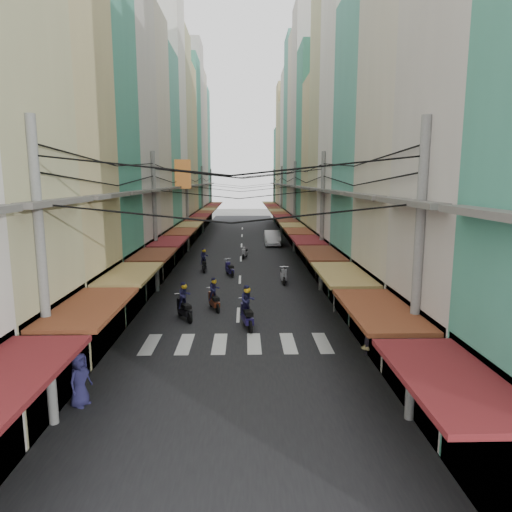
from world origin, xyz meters
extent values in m
plane|color=slate|center=(0.00, 0.00, 0.00)|extent=(160.00, 160.00, 0.00)
cube|color=black|center=(0.00, 20.00, 0.01)|extent=(10.00, 80.00, 0.02)
cube|color=gray|center=(-6.50, 20.00, 0.03)|extent=(3.00, 80.00, 0.06)
cube|color=gray|center=(6.50, 20.00, 0.03)|extent=(3.00, 80.00, 0.06)
cube|color=silver|center=(-3.50, -6.00, 0.03)|extent=(0.55, 2.40, 0.01)
cube|color=silver|center=(-2.10, -6.00, 0.03)|extent=(0.55, 2.40, 0.01)
cube|color=silver|center=(-0.70, -6.00, 0.03)|extent=(0.55, 2.40, 0.01)
cube|color=silver|center=(0.70, -6.00, 0.03)|extent=(0.55, 2.40, 0.01)
cube|color=silver|center=(2.10, -6.00, 0.03)|extent=(0.55, 2.40, 0.01)
cube|color=silver|center=(3.50, -6.00, 0.03)|extent=(0.55, 2.40, 0.01)
cube|color=maroon|center=(-4.10, -15.67, 3.00)|extent=(1.80, 4.29, 0.12)
cube|color=black|center=(-5.60, -10.98, 1.60)|extent=(1.20, 4.53, 3.20)
cube|color=brown|center=(-4.10, -10.98, 3.00)|extent=(1.80, 4.34, 0.12)
cube|color=#595651|center=(-4.75, -10.98, 6.00)|extent=(0.50, 4.24, 0.15)
cube|color=tan|center=(-8.00, -6.27, 7.90)|extent=(6.00, 4.70, 15.81)
cube|color=black|center=(-5.60, -6.27, 1.60)|extent=(1.20, 4.52, 3.20)
cube|color=olive|center=(-4.10, -6.27, 3.00)|extent=(1.80, 4.33, 0.12)
cube|color=#595651|center=(-4.75, -6.27, 6.00)|extent=(0.50, 4.23, 0.15)
cube|color=#408D75|center=(-8.00, -1.76, 9.62)|extent=(6.00, 4.30, 19.25)
cube|color=black|center=(-5.60, -1.76, 1.60)|extent=(1.20, 4.13, 3.20)
cube|color=#5C2C1A|center=(-4.10, -1.76, 3.00)|extent=(1.80, 3.96, 0.12)
cube|color=#595651|center=(-4.75, -1.76, 6.00)|extent=(0.50, 3.87, 0.15)
cube|color=#B9B2A9|center=(-8.00, 2.96, 10.47)|extent=(6.00, 5.14, 20.93)
cube|color=black|center=(-5.60, 2.96, 1.60)|extent=(1.20, 4.94, 3.20)
cube|color=maroon|center=(-4.10, 2.96, 3.00)|extent=(1.80, 4.73, 0.12)
cube|color=#595651|center=(-4.75, 2.96, 6.00)|extent=(0.50, 4.63, 0.15)
cube|color=beige|center=(-8.00, 8.00, 8.72)|extent=(6.00, 4.95, 17.43)
cube|color=black|center=(-5.60, 8.00, 1.60)|extent=(1.20, 4.75, 3.20)
cube|color=brown|center=(-4.10, 8.00, 3.00)|extent=(1.80, 4.56, 0.12)
cube|color=#595651|center=(-4.75, 8.00, 6.00)|extent=(0.50, 4.46, 0.15)
cube|color=#529F8D|center=(-8.00, 12.98, 8.16)|extent=(6.00, 4.99, 16.32)
cube|color=black|center=(-5.60, 12.98, 1.60)|extent=(1.20, 4.80, 3.20)
cube|color=olive|center=(-4.10, 12.98, 3.00)|extent=(1.80, 4.60, 0.12)
cube|color=#595651|center=(-4.75, 12.98, 6.00)|extent=(0.50, 4.50, 0.15)
cube|color=silver|center=(-8.00, 17.80, 11.44)|extent=(6.00, 4.65, 22.87)
cube|color=black|center=(-5.60, 17.80, 1.60)|extent=(1.20, 4.46, 3.20)
cube|color=#5C2C1A|center=(-4.10, 17.80, 3.00)|extent=(1.80, 4.27, 0.12)
cube|color=#595651|center=(-4.75, 17.80, 6.00)|extent=(0.50, 4.18, 0.15)
cube|color=tan|center=(-8.00, 22.57, 10.29)|extent=(6.00, 4.89, 20.58)
cube|color=black|center=(-5.60, 22.57, 1.60)|extent=(1.20, 4.70, 3.20)
cube|color=maroon|center=(-4.10, 22.57, 3.00)|extent=(1.80, 4.50, 0.12)
cube|color=#595651|center=(-4.75, 22.57, 6.00)|extent=(0.50, 4.40, 0.15)
cube|color=tan|center=(-8.00, 27.27, 9.22)|extent=(6.00, 4.52, 18.44)
cube|color=black|center=(-5.60, 27.27, 1.60)|extent=(1.20, 4.34, 3.20)
cube|color=brown|center=(-4.10, 27.27, 3.00)|extent=(1.80, 4.16, 0.12)
cube|color=#595651|center=(-4.75, 27.27, 6.00)|extent=(0.50, 4.07, 0.15)
cube|color=#408D75|center=(-8.00, 32.13, 10.31)|extent=(6.00, 5.20, 20.63)
cube|color=black|center=(-5.60, 32.13, 1.60)|extent=(1.20, 4.99, 3.20)
cube|color=olive|center=(-4.10, 32.13, 3.00)|extent=(1.80, 4.78, 0.12)
cube|color=#595651|center=(-4.75, 32.13, 6.00)|extent=(0.50, 4.68, 0.15)
cube|color=#B9B2A9|center=(-8.00, 37.20, 11.85)|extent=(6.00, 4.94, 23.70)
cube|color=black|center=(-5.60, 37.20, 1.60)|extent=(1.20, 4.74, 3.20)
cube|color=#5C2C1A|center=(-4.10, 37.20, 3.00)|extent=(1.80, 4.55, 0.12)
cube|color=#595651|center=(-4.75, 37.20, 6.00)|extent=(0.50, 4.45, 0.15)
cube|color=beige|center=(-8.00, 42.14, 10.56)|extent=(6.00, 4.96, 21.12)
cube|color=black|center=(-5.60, 42.14, 1.60)|extent=(1.20, 4.76, 3.20)
cube|color=maroon|center=(-4.10, 42.14, 3.00)|extent=(1.80, 4.56, 0.12)
cube|color=#595651|center=(-4.75, 42.14, 6.00)|extent=(0.50, 4.46, 0.15)
cube|color=#529F8D|center=(-8.00, 47.14, 9.95)|extent=(6.00, 5.04, 19.90)
cube|color=black|center=(-5.60, 47.14, 1.60)|extent=(1.20, 4.84, 3.20)
cube|color=brown|center=(-4.10, 47.14, 3.00)|extent=(1.80, 4.64, 0.12)
cube|color=#595651|center=(-4.75, 47.14, 6.00)|extent=(0.50, 4.54, 0.15)
cube|color=#573114|center=(-4.40, 12.00, 7.00)|extent=(1.20, 0.40, 2.20)
cube|color=maroon|center=(4.10, -15.88, 3.00)|extent=(1.80, 3.90, 0.12)
cube|color=#595651|center=(4.75, -15.88, 6.00)|extent=(0.50, 3.81, 0.15)
cube|color=black|center=(5.60, -11.40, 1.60)|extent=(1.20, 4.54, 3.20)
cube|color=brown|center=(4.10, -11.40, 3.00)|extent=(1.80, 4.35, 0.12)
cube|color=#595651|center=(4.75, -11.40, 6.00)|extent=(0.50, 4.25, 0.15)
cube|color=beige|center=(8.00, -6.55, 11.19)|extent=(6.00, 4.97, 22.38)
cube|color=black|center=(5.60, -6.55, 1.60)|extent=(1.20, 4.78, 3.20)
cube|color=olive|center=(4.10, -6.55, 3.00)|extent=(1.80, 4.58, 0.12)
cube|color=#595651|center=(4.75, -6.55, 6.00)|extent=(0.50, 4.48, 0.15)
cube|color=#529F8D|center=(8.00, -1.55, 7.54)|extent=(6.00, 5.03, 15.08)
cube|color=black|center=(5.60, -1.55, 1.60)|extent=(1.20, 4.83, 3.20)
cube|color=#5C2C1A|center=(4.10, -1.55, 3.00)|extent=(1.80, 4.63, 0.12)
cube|color=#595651|center=(4.75, -1.55, 6.00)|extent=(0.50, 4.53, 0.15)
cube|color=silver|center=(8.00, 3.36, 10.83)|extent=(6.00, 4.79, 21.66)
cube|color=black|center=(5.60, 3.36, 1.60)|extent=(1.20, 4.60, 3.20)
cube|color=maroon|center=(4.10, 3.36, 3.00)|extent=(1.80, 4.41, 0.12)
cube|color=#595651|center=(4.75, 3.36, 6.00)|extent=(0.50, 4.31, 0.15)
cube|color=tan|center=(8.00, 8.02, 10.37)|extent=(6.00, 4.52, 20.74)
cube|color=black|center=(5.60, 8.02, 1.60)|extent=(1.20, 4.34, 3.20)
cube|color=brown|center=(4.10, 8.02, 3.00)|extent=(1.80, 4.16, 0.12)
cube|color=#595651|center=(4.75, 8.02, 6.00)|extent=(0.50, 4.07, 0.15)
cube|color=tan|center=(8.00, 12.34, 7.06)|extent=(6.00, 4.12, 14.13)
cube|color=black|center=(5.60, 12.34, 1.60)|extent=(1.20, 3.96, 3.20)
cube|color=olive|center=(4.10, 12.34, 3.00)|extent=(1.80, 3.79, 0.12)
cube|color=#595651|center=(4.75, 12.34, 6.00)|extent=(0.50, 3.71, 0.15)
cube|color=#408D75|center=(8.00, 16.61, 8.84)|extent=(6.00, 4.40, 17.68)
cube|color=black|center=(5.60, 16.61, 1.60)|extent=(1.20, 4.23, 3.20)
cube|color=#5C2C1A|center=(4.10, 16.61, 3.00)|extent=(1.80, 4.05, 0.12)
cube|color=#595651|center=(4.75, 16.61, 6.00)|extent=(0.50, 3.96, 0.15)
cube|color=#B9B2A9|center=(8.00, 21.13, 11.30)|extent=(6.00, 4.64, 22.59)
cube|color=black|center=(5.60, 21.13, 1.60)|extent=(1.20, 4.45, 3.20)
cube|color=maroon|center=(4.10, 21.13, 3.00)|extent=(1.80, 4.26, 0.12)
cube|color=#595651|center=(4.75, 21.13, 6.00)|extent=(0.50, 4.17, 0.15)
cube|color=beige|center=(8.00, 25.45, 10.63)|extent=(6.00, 4.00, 21.25)
cube|color=black|center=(5.60, 25.45, 1.60)|extent=(1.20, 3.84, 3.20)
cube|color=brown|center=(4.10, 25.45, 3.00)|extent=(1.80, 3.68, 0.12)
cube|color=#595651|center=(4.75, 25.45, 6.00)|extent=(0.50, 3.60, 0.15)
cube|color=#529F8D|center=(8.00, 29.95, 11.16)|extent=(6.00, 5.01, 22.33)
cube|color=black|center=(5.60, 29.95, 1.60)|extent=(1.20, 4.81, 3.20)
cube|color=olive|center=(4.10, 29.95, 3.00)|extent=(1.80, 4.61, 0.12)
cube|color=#595651|center=(4.75, 29.95, 6.00)|extent=(0.50, 4.51, 0.15)
cube|color=silver|center=(8.00, 34.96, 9.86)|extent=(6.00, 5.00, 19.71)
cube|color=black|center=(5.60, 34.96, 1.60)|extent=(1.20, 4.80, 3.20)
cube|color=#5C2C1A|center=(4.10, 34.96, 3.00)|extent=(1.80, 4.60, 0.12)
cube|color=#595651|center=(4.75, 34.96, 6.00)|extent=(0.50, 4.50, 0.15)
cube|color=tan|center=(8.00, 39.61, 8.43)|extent=(6.00, 4.32, 16.86)
cube|color=black|center=(5.60, 39.61, 1.60)|extent=(1.20, 4.15, 3.20)
cube|color=maroon|center=(4.10, 39.61, 3.00)|extent=(1.80, 3.97, 0.12)
cube|color=#595651|center=(4.75, 39.61, 6.00)|extent=(0.50, 3.89, 0.15)
cube|color=tan|center=(8.00, 43.94, 9.98)|extent=(6.00, 4.33, 19.96)
cube|color=black|center=(5.60, 43.94, 1.60)|extent=(1.20, 4.16, 3.20)
cube|color=brown|center=(4.10, 43.94, 3.00)|extent=(1.80, 3.99, 0.12)
cube|color=#595651|center=(4.75, 43.94, 6.00)|extent=(0.50, 3.90, 0.15)
cube|color=#408D75|center=(8.00, 48.54, 7.17)|extent=(6.00, 4.88, 14.34)
cube|color=black|center=(5.60, 48.54, 1.60)|extent=(1.20, 4.68, 3.20)
cube|color=olive|center=(4.10, 48.54, 3.00)|extent=(1.80, 4.49, 0.12)
cube|color=#595651|center=(4.75, 48.54, 6.00)|extent=(0.50, 4.39, 0.15)
cylinder|color=gray|center=(-4.90, -12.00, 4.10)|extent=(0.26, 0.26, 8.20)
cylinder|color=gray|center=(4.90, -12.00, 4.10)|extent=(0.26, 0.26, 8.20)
cylinder|color=gray|center=(-4.90, 3.00, 4.10)|extent=(0.26, 0.26, 8.20)
cylinder|color=gray|center=(4.90, 3.00, 4.10)|extent=(0.26, 0.26, 8.20)
cylinder|color=gray|center=(-4.90, 18.00, 4.10)|extent=(0.26, 0.26, 8.20)
cylinder|color=gray|center=(4.90, 18.00, 4.10)|extent=(0.26, 0.26, 8.20)
cylinder|color=gray|center=(-4.90, 33.00, 4.10)|extent=(0.26, 0.26, 8.20)
cylinder|color=gray|center=(4.90, 33.00, 4.10)|extent=(0.26, 0.26, 8.20)
cylinder|color=gray|center=(-4.90, 48.00, 4.10)|extent=(0.26, 0.26, 8.20)
cylinder|color=gray|center=(4.90, 48.00, 4.10)|extent=(0.26, 0.26, 8.20)
imported|color=silver|center=(3.13, 22.13, 0.00)|extent=(5.23, 2.10, 1.84)
imported|color=black|center=(7.50, 1.21, 0.00)|extent=(1.46, 0.61, 0.99)
cylinder|color=black|center=(-1.23, -0.50, 0.24)|extent=(0.09, 0.48, 0.48)
cylinder|color=black|center=(-1.23, -1.71, 0.24)|extent=(0.09, 0.48, 0.48)
cube|color=#602513|center=(-1.23, -1.11, 0.39)|extent=(0.32, 1.07, 0.26)
cube|color=black|center=(-1.23, -1.34, 0.67)|extent=(0.30, 0.51, 0.17)
cube|color=#602513|center=(-1.23, -0.59, 0.60)|extent=(0.28, 0.26, 0.51)
imported|color=#211F49|center=(-1.23, -1.11, 0.51)|extent=(0.49, 0.35, 1.23)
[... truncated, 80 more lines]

